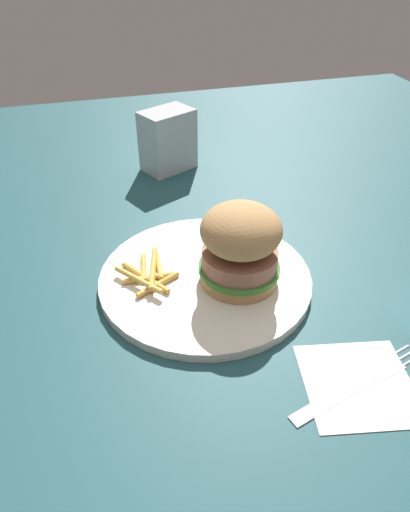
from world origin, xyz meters
name	(u,v)px	position (x,y,z in m)	size (l,w,h in m)	color
ground_plane	(202,297)	(0.00, 0.00, 0.00)	(1.60, 1.60, 0.00)	#1E474C
plate	(205,278)	(0.03, -0.01, 0.01)	(0.27, 0.27, 0.01)	silver
sandwich	(240,245)	(0.01, -0.05, 0.06)	(0.10, 0.10, 0.11)	tan
fries_pile	(149,275)	(0.04, 0.06, 0.02)	(0.09, 0.08, 0.01)	gold
napkin	(358,383)	(-0.17, -0.12, 0.00)	(0.11, 0.11, 0.00)	white
fork	(360,381)	(-0.17, -0.12, 0.00)	(0.06, 0.17, 0.00)	silver
napkin_dispenser	(168,140)	(0.37, -0.04, 0.05)	(0.09, 0.06, 0.11)	#B7BABF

